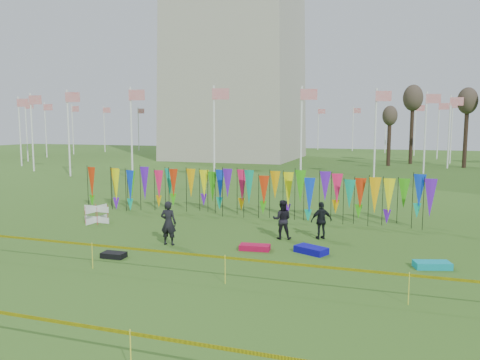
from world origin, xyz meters
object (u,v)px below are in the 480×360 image
(box_kite, at_px, (97,214))
(kite_bag_blue, at_px, (311,250))
(person_left, at_px, (168,223))
(person_right, at_px, (321,220))
(kite_bag_teal, at_px, (432,265))
(kite_bag_red, at_px, (255,247))
(person_mid, at_px, (282,219))
(kite_bag_black, at_px, (114,255))

(box_kite, xyz_separation_m, kite_bag_blue, (10.99, -2.10, -0.30))
(person_left, bearing_deg, person_right, -156.65)
(kite_bag_teal, bearing_deg, kite_bag_blue, 172.52)
(kite_bag_blue, distance_m, kite_bag_red, 2.16)
(kite_bag_red, bearing_deg, kite_bag_blue, 6.63)
(kite_bag_blue, distance_m, kite_bag_teal, 4.23)
(box_kite, height_order, kite_bag_blue, box_kite)
(person_left, relative_size, kite_bag_blue, 1.49)
(kite_bag_red, xyz_separation_m, kite_bag_teal, (6.34, -0.30, 0.01))
(person_left, distance_m, kite_bag_blue, 5.74)
(box_kite, bearing_deg, kite_bag_red, -14.88)
(person_mid, bearing_deg, kite_bag_red, 63.82)
(box_kite, relative_size, person_mid, 0.52)
(kite_bag_black, bearing_deg, person_right, 37.68)
(person_left, xyz_separation_m, kite_bag_teal, (9.86, 0.03, -0.78))
(person_left, distance_m, kite_bag_red, 3.62)
(person_left, xyz_separation_m, person_right, (5.68, 2.91, -0.10))
(person_right, distance_m, kite_bag_black, 8.54)
(person_left, relative_size, kite_bag_red, 1.53)
(person_mid, distance_m, kite_bag_black, 7.02)
(kite_bag_teal, bearing_deg, person_left, -179.81)
(box_kite, xyz_separation_m, kite_bag_teal, (15.18, -2.65, -0.32))
(person_mid, height_order, kite_bag_teal, person_mid)
(person_mid, bearing_deg, kite_bag_black, 31.71)
(person_left, relative_size, person_right, 1.12)
(kite_bag_blue, relative_size, kite_bag_red, 1.03)
(person_left, xyz_separation_m, kite_bag_red, (3.52, 0.33, -0.79))
(person_left, height_order, kite_bag_teal, person_left)
(person_mid, relative_size, kite_bag_teal, 1.41)
(kite_bag_black, height_order, kite_bag_teal, kite_bag_teal)
(person_left, relative_size, kite_bag_black, 2.09)
(person_mid, xyz_separation_m, person_right, (1.58, 0.49, -0.04))
(kite_bag_red, height_order, kite_bag_teal, kite_bag_teal)
(kite_bag_blue, distance_m, kite_bag_black, 7.31)
(box_kite, bearing_deg, person_left, -26.76)
(box_kite, distance_m, person_mid, 9.43)
(person_left, relative_size, person_mid, 1.07)
(person_right, relative_size, kite_bag_black, 1.86)
(kite_bag_teal, bearing_deg, kite_bag_red, 177.27)
(box_kite, height_order, kite_bag_black, box_kite)
(box_kite, height_order, kite_bag_red, box_kite)
(box_kite, bearing_deg, kite_bag_blue, -10.83)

